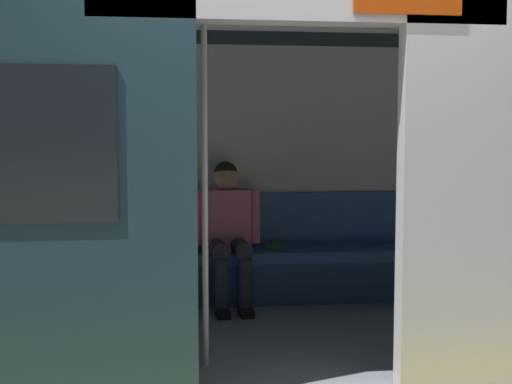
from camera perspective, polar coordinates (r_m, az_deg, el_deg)
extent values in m
cube|color=silver|center=(3.76, 19.88, 0.01)|extent=(1.06, 0.12, 2.13)
cube|color=black|center=(3.74, 20.05, 3.90)|extent=(0.58, 0.02, 0.55)
cube|color=silver|center=(3.49, 3.85, 15.83)|extent=(2.11, 0.16, 0.20)
cube|color=#BF3F0C|center=(3.54, 12.89, 15.57)|extent=(0.56, 0.02, 0.12)
cube|color=#15272E|center=(4.64, 1.15, 15.06)|extent=(6.40, 2.47, 0.12)
cube|color=slate|center=(4.76, 1.10, -11.77)|extent=(6.08, 2.31, 0.01)
cube|color=silver|center=(5.72, -0.46, 1.80)|extent=(6.08, 0.10, 2.13)
cube|color=#38609E|center=(5.69, -0.39, -2.33)|extent=(3.52, 0.06, 0.45)
cube|color=white|center=(4.63, 1.14, 13.96)|extent=(4.48, 0.16, 0.03)
cube|color=#38609E|center=(5.52, -0.14, -5.39)|extent=(3.18, 0.44, 0.09)
cube|color=navy|center=(5.37, 0.11, -8.03)|extent=(3.18, 0.04, 0.34)
cube|color=pink|center=(5.43, -2.60, -2.40)|extent=(0.39, 0.24, 0.50)
sphere|color=tan|center=(5.40, -2.61, 1.23)|extent=(0.21, 0.21, 0.21)
sphere|color=black|center=(5.41, -2.63, 1.62)|extent=(0.19, 0.19, 0.19)
cylinder|color=pink|center=(5.44, -0.10, -2.08)|extent=(0.08, 0.08, 0.44)
cylinder|color=pink|center=(5.37, -5.04, -2.18)|extent=(0.08, 0.08, 0.44)
cylinder|color=#2D2D38|center=(5.28, -1.32, -4.80)|extent=(0.16, 0.41, 0.14)
cylinder|color=#2D2D38|center=(5.25, -3.27, -4.86)|extent=(0.16, 0.41, 0.14)
cylinder|color=#2D2D38|center=(5.13, -0.96, -7.88)|extent=(0.10, 0.10, 0.39)
cylinder|color=#2D2D38|center=(5.11, -2.97, -7.95)|extent=(0.10, 0.10, 0.39)
cube|color=black|center=(5.13, -0.87, -10.24)|extent=(0.11, 0.23, 0.06)
cube|color=black|center=(5.11, -2.89, -10.32)|extent=(0.11, 0.23, 0.06)
cube|color=black|center=(5.43, -6.21, -4.19)|extent=(0.26, 0.14, 0.17)
cube|color=black|center=(5.36, -6.20, -4.40)|extent=(0.02, 0.01, 0.14)
cube|color=#33723F|center=(5.57, 1.61, -4.68)|extent=(0.18, 0.24, 0.03)
cylinder|color=silver|center=(3.87, -4.41, 0.26)|extent=(0.04, 0.04, 2.11)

